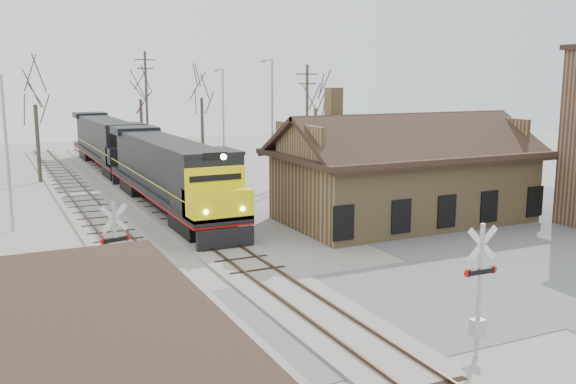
# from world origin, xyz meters

# --- Properties ---
(ground) EXTENTS (140.00, 140.00, 0.00)m
(ground) POSITION_xyz_m (0.00, 0.00, 0.00)
(ground) COLOR #A7A297
(ground) RESTS_ON ground
(road) EXTENTS (60.00, 9.00, 0.03)m
(road) POSITION_xyz_m (0.00, 0.00, 0.01)
(road) COLOR #59595E
(road) RESTS_ON ground
(track_main) EXTENTS (3.40, 90.00, 0.24)m
(track_main) POSITION_xyz_m (0.00, 15.00, 0.07)
(track_main) COLOR #A7A297
(track_main) RESTS_ON ground
(track_siding) EXTENTS (3.40, 90.00, 0.24)m
(track_siding) POSITION_xyz_m (-4.50, 15.00, 0.07)
(track_siding) COLOR #A7A297
(track_siding) RESTS_ON ground
(depot) EXTENTS (15.20, 9.31, 7.90)m
(depot) POSITION_xyz_m (11.99, 12.00, 2.41)
(depot) COLOR #94764C
(depot) RESTS_ON ground
(locomotive_lead) EXTENTS (3.21, 21.50, 4.78)m
(locomotive_lead) POSITION_xyz_m (0.00, 20.15, 2.51)
(locomotive_lead) COLOR black
(locomotive_lead) RESTS_ON ground
(locomotive_trailing) EXTENTS (3.21, 21.50, 4.52)m
(locomotive_trailing) POSITION_xyz_m (0.00, 41.93, 2.51)
(locomotive_trailing) COLOR black
(locomotive_trailing) RESTS_ON ground
(crossbuck_near) EXTENTS (1.20, 0.32, 4.21)m
(crossbuck_near) POSITION_xyz_m (2.73, -4.85, 1.97)
(crossbuck_near) COLOR #A5A8AD
(crossbuck_near) RESTS_ON ground
(crossbuck_far) EXTENTS (1.13, 0.34, 4.01)m
(crossbuck_far) POSITION_xyz_m (-6.39, 4.32, 1.89)
(crossbuck_far) COLOR #A5A8AD
(crossbuck_far) RESTS_ON ground
(streetlight_a) EXTENTS (0.25, 2.04, 8.67)m
(streetlight_a) POSITION_xyz_m (-9.36, 19.27, 4.87)
(streetlight_a) COLOR #A5A8AD
(streetlight_a) RESTS_ON ground
(streetlight_b) EXTENTS (0.25, 2.04, 9.79)m
(streetlight_b) POSITION_xyz_m (8.39, 23.16, 5.44)
(streetlight_b) COLOR #A5A8AD
(streetlight_b) RESTS_ON ground
(streetlight_c) EXTENTS (0.25, 2.04, 9.21)m
(streetlight_c) POSITION_xyz_m (8.36, 33.41, 5.14)
(streetlight_c) COLOR #A5A8AD
(streetlight_c) RESTS_ON ground
(utility_pole_b) EXTENTS (2.00, 0.24, 10.89)m
(utility_pole_b) POSITION_xyz_m (3.88, 42.18, 5.68)
(utility_pole_b) COLOR #382D23
(utility_pole_b) RESTS_ON ground
(utility_pole_c) EXTENTS (2.00, 0.24, 9.54)m
(utility_pole_c) POSITION_xyz_m (14.65, 29.76, 4.99)
(utility_pole_c) COLOR #382D23
(utility_pole_c) RESTS_ON ground
(tree_b) EXTENTS (4.21, 4.21, 10.31)m
(tree_b) POSITION_xyz_m (-6.46, 36.59, 7.34)
(tree_b) COLOR #382D23
(tree_b) RESTS_ON ground
(tree_c) EXTENTS (4.15, 4.15, 10.16)m
(tree_c) POSITION_xyz_m (4.71, 48.35, 7.23)
(tree_c) COLOR #382D23
(tree_c) RESTS_ON ground
(tree_d) EXTENTS (4.33, 4.33, 10.62)m
(tree_d) POSITION_xyz_m (9.30, 42.06, 7.56)
(tree_d) COLOR #382D23
(tree_d) RESTS_ON ground
(tree_e) EXTENTS (3.70, 3.70, 9.07)m
(tree_e) POSITION_xyz_m (18.56, 35.55, 6.45)
(tree_e) COLOR #382D23
(tree_e) RESTS_ON ground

